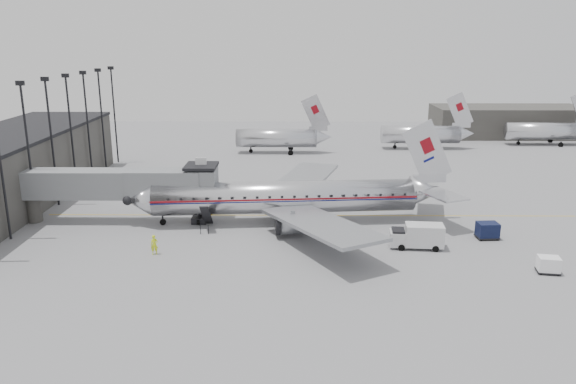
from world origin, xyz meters
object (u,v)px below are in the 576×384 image
airliner (291,197)px  ramp_worker (154,245)px  service_van (417,236)px  baggage_cart_navy (487,230)px  baggage_cart_white (549,264)px

airliner → ramp_worker: airliner is taller
service_van → baggage_cart_navy: service_van is taller
baggage_cart_white → baggage_cart_navy: bearing=114.7°
service_van → airliner: bearing=152.4°
service_van → baggage_cart_white: bearing=-25.0°
service_van → baggage_cart_white: 11.64m
baggage_cart_navy → baggage_cart_white: baggage_cart_navy is taller
baggage_cart_white → service_van: bearing=158.7°
airliner → baggage_cart_navy: airliner is taller
baggage_cart_navy → baggage_cart_white: (2.40, -8.53, -0.12)m
ramp_worker → baggage_cart_white: bearing=-17.1°
airliner → baggage_cart_navy: size_ratio=15.81×
service_van → ramp_worker: service_van is taller
baggage_cart_navy → airliner: bearing=161.0°
service_van → baggage_cart_white: service_van is taller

